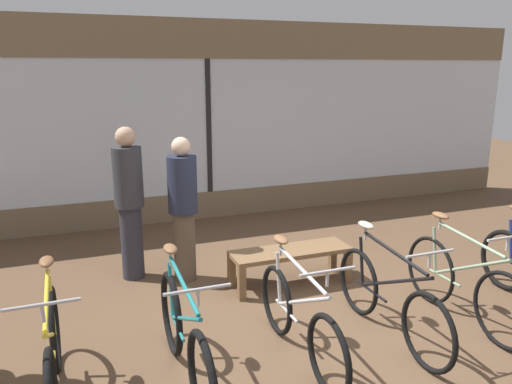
# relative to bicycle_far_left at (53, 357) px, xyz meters

# --- Properties ---
(ground_plane) EXTENTS (24.00, 24.00, 0.00)m
(ground_plane) POSITION_rel_bicycle_far_left_xyz_m (2.39, 0.28, -0.40)
(ground_plane) COLOR brown
(shop_back_wall) EXTENTS (12.00, 0.08, 3.20)m
(shop_back_wall) POSITION_rel_bicycle_far_left_xyz_m (2.39, 4.26, 1.24)
(shop_back_wall) COLOR #7A664C
(shop_back_wall) RESTS_ON ground_plane
(bicycle_far_left) EXTENTS (0.46, 1.73, 1.04)m
(bicycle_far_left) POSITION_rel_bicycle_far_left_xyz_m (0.00, 0.00, 0.00)
(bicycle_far_left) COLOR black
(bicycle_far_left) RESTS_ON ground_plane
(bicycle_left) EXTENTS (0.46, 1.81, 1.05)m
(bicycle_left) POSITION_rel_bicycle_far_left_xyz_m (0.96, -0.12, 0.00)
(bicycle_left) COLOR black
(bicycle_left) RESTS_ON ground_plane
(bicycle_center_left) EXTENTS (0.46, 1.67, 1.01)m
(bicycle_center_left) POSITION_rel_bicycle_far_left_xyz_m (1.96, -0.10, -0.03)
(bicycle_center_left) COLOR black
(bicycle_center_left) RESTS_ON ground_plane
(bicycle_center_right) EXTENTS (0.46, 1.75, 1.02)m
(bicycle_center_right) POSITION_rel_bicycle_far_left_xyz_m (2.89, -0.06, -0.01)
(bicycle_center_right) COLOR black
(bicycle_center_right) RESTS_ON ground_plane
(bicycle_right) EXTENTS (0.46, 1.71, 1.04)m
(bicycle_right) POSITION_rel_bicycle_far_left_xyz_m (3.75, -0.07, 0.01)
(bicycle_right) COLOR black
(bicycle_right) RESTS_ON ground_plane
(display_bench) EXTENTS (1.40, 0.44, 0.43)m
(display_bench) POSITION_rel_bicycle_far_left_xyz_m (2.53, 1.32, -0.04)
(display_bench) COLOR brown
(display_bench) RESTS_ON ground_plane
(customer_near_rack) EXTENTS (0.38, 0.38, 1.71)m
(customer_near_rack) POSITION_rel_bicycle_far_left_xyz_m (1.42, 1.90, 0.50)
(customer_near_rack) COLOR brown
(customer_near_rack) RESTS_ON ground_plane
(customer_by_window) EXTENTS (0.35, 0.35, 1.82)m
(customer_by_window) POSITION_rel_bicycle_far_left_xyz_m (0.85, 2.18, 0.57)
(customer_by_window) COLOR #2D2D38
(customer_by_window) RESTS_ON ground_plane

